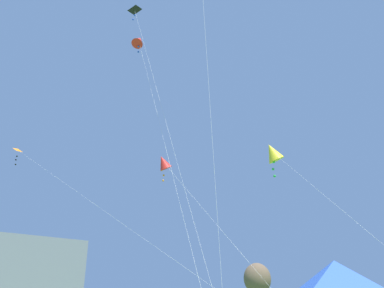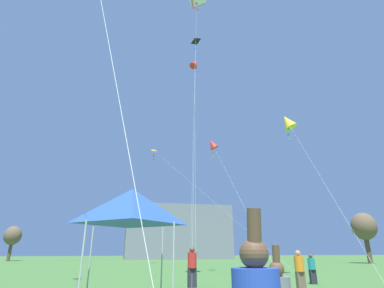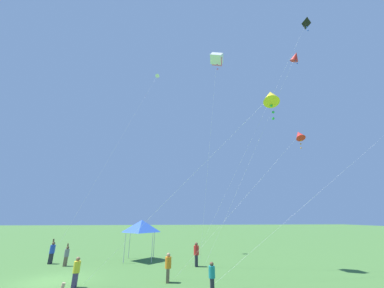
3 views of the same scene
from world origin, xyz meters
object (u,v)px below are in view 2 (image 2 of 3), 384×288
object	(u,v)px
person_teal_shirt	(312,268)
person_orange_shirt	(299,269)
kite_red_diamond_3	(212,144)
festival_tent	(131,206)
person_red_shirt	(192,265)
kite_black_delta_1	(195,42)
kite_red_diamond_5	(195,64)
kite_orange_delta_4	(155,151)
kite_yellow_diamond_6	(288,122)

from	to	relation	value
person_teal_shirt	person_orange_shirt	xyz separation A→B (m)	(-2.21, -2.41, 0.09)
kite_red_diamond_3	person_teal_shirt	bearing A→B (deg)	-71.66
festival_tent	kite_red_diamond_3	world-z (taller)	kite_red_diamond_3
person_red_shirt	kite_red_diamond_3	size ratio (longest dim) A/B	0.17
person_red_shirt	person_teal_shirt	size ratio (longest dim) A/B	1.22
kite_black_delta_1	kite_red_diamond_5	xyz separation A→B (m)	(-0.48, -1.61, -4.01)
person_teal_shirt	kite_orange_delta_4	xyz separation A→B (m)	(-6.36, 24.06, 13.85)
kite_red_diamond_5	kite_yellow_diamond_6	distance (m)	12.41
festival_tent	kite_black_delta_1	world-z (taller)	kite_black_delta_1
person_red_shirt	person_teal_shirt	distance (m)	6.58
person_teal_shirt	kite_red_diamond_3	world-z (taller)	kite_red_diamond_3
person_red_shirt	kite_yellow_diamond_6	world-z (taller)	kite_yellow_diamond_6
festival_tent	kite_orange_delta_4	world-z (taller)	kite_orange_delta_4
kite_red_diamond_3	kite_yellow_diamond_6	size ratio (longest dim) A/B	0.92
kite_black_delta_1	kite_yellow_diamond_6	distance (m)	16.09
kite_red_diamond_3	kite_red_diamond_5	bearing A→B (deg)	121.43
person_teal_shirt	kite_red_diamond_5	bearing A→B (deg)	-83.82
kite_orange_delta_4	kite_red_diamond_5	world-z (taller)	kite_red_diamond_5
person_red_shirt	person_orange_shirt	size ratio (longest dim) A/B	1.10
kite_red_diamond_5	kite_orange_delta_4	bearing A→B (deg)	100.03
kite_red_diamond_5	kite_yellow_diamond_6	size ratio (longest dim) A/B	1.72
kite_red_diamond_3	kite_orange_delta_4	xyz separation A→B (m)	(-3.57, 15.64, 4.15)
person_red_shirt	kite_red_diamond_3	distance (m)	13.31
person_teal_shirt	kite_red_diamond_5	size ratio (longest dim) A/B	0.07
festival_tent	kite_black_delta_1	bearing A→B (deg)	69.47
kite_black_delta_1	kite_orange_delta_4	distance (m)	15.59
kite_black_delta_1	kite_red_diamond_5	distance (m)	4.34
kite_red_diamond_3	kite_red_diamond_5	distance (m)	9.65
festival_tent	person_red_shirt	size ratio (longest dim) A/B	1.97
kite_orange_delta_4	kite_red_diamond_5	bearing A→B (deg)	-79.97
person_orange_shirt	person_teal_shirt	bearing A→B (deg)	-55.38
person_orange_shirt	kite_red_diamond_5	distance (m)	22.91
kite_red_diamond_3	kite_yellow_diamond_6	bearing A→B (deg)	-44.62
kite_yellow_diamond_6	person_teal_shirt	bearing A→B (deg)	-117.27
person_teal_shirt	kite_red_diamond_5	distance (m)	22.04
kite_red_diamond_5	kite_yellow_diamond_6	xyz separation A→B (m)	(5.85, -6.51, -8.81)
festival_tent	kite_yellow_diamond_6	world-z (taller)	kite_yellow_diamond_6
festival_tent	kite_yellow_diamond_6	distance (m)	16.81
person_teal_shirt	person_orange_shirt	distance (m)	3.27
person_orange_shirt	festival_tent	bearing A→B (deg)	97.02
person_red_shirt	kite_black_delta_1	bearing A→B (deg)	-85.77
person_red_shirt	kite_orange_delta_4	bearing A→B (deg)	-71.56
kite_orange_delta_4	kite_yellow_diamond_6	bearing A→B (deg)	-67.79
kite_red_diamond_5	festival_tent	bearing A→B (deg)	-110.93
kite_yellow_diamond_6	person_red_shirt	bearing A→B (deg)	-155.75
kite_yellow_diamond_6	kite_orange_delta_4	bearing A→B (deg)	112.21
person_red_shirt	kite_yellow_diamond_6	distance (m)	13.77
person_red_shirt	kite_black_delta_1	size ratio (longest dim) A/B	0.07
person_orange_shirt	kite_red_diamond_3	distance (m)	14.48
person_orange_shirt	kite_red_diamond_3	size ratio (longest dim) A/B	0.15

